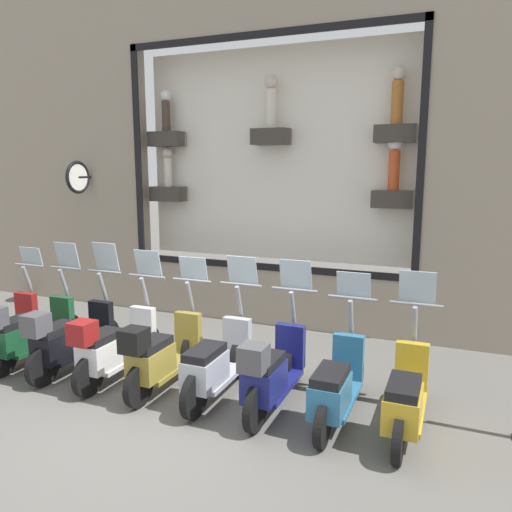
# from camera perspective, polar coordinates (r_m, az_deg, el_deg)

# --- Properties ---
(ground_plane) EXTENTS (120.00, 120.00, 0.00)m
(ground_plane) POSITION_cam_1_polar(r_m,az_deg,el_deg) (6.33, -10.89, -16.54)
(ground_plane) COLOR #66635E
(building_facade) EXTENTS (1.24, 36.00, 9.05)m
(building_facade) POSITION_cam_1_polar(r_m,az_deg,el_deg) (9.06, 1.46, 21.55)
(building_facade) COLOR gray
(building_facade) RESTS_ON ground_plane
(scooter_yellow_0) EXTENTS (1.79, 0.61, 1.63)m
(scooter_yellow_0) POSITION_cam_1_polar(r_m,az_deg,el_deg) (5.71, 16.72, -15.22)
(scooter_yellow_0) COLOR black
(scooter_yellow_0) RESTS_ON ground_plane
(scooter_teal_1) EXTENTS (1.79, 0.61, 1.56)m
(scooter_teal_1) POSITION_cam_1_polar(r_m,az_deg,el_deg) (5.81, 9.11, -14.48)
(scooter_teal_1) COLOR black
(scooter_teal_1) RESTS_ON ground_plane
(scooter_navy_2) EXTENTS (1.81, 0.60, 1.66)m
(scooter_navy_2) POSITION_cam_1_polar(r_m,az_deg,el_deg) (5.93, 1.77, -13.11)
(scooter_navy_2) COLOR black
(scooter_navy_2) RESTS_ON ground_plane
(scooter_silver_3) EXTENTS (1.81, 0.60, 1.65)m
(scooter_silver_3) POSITION_cam_1_polar(r_m,az_deg,el_deg) (6.27, -4.61, -12.19)
(scooter_silver_3) COLOR black
(scooter_silver_3) RESTS_ON ground_plane
(scooter_olive_4) EXTENTS (1.80, 0.60, 1.59)m
(scooter_olive_4) POSITION_cam_1_polar(r_m,az_deg,el_deg) (6.56, -10.83, -11.00)
(scooter_olive_4) COLOR black
(scooter_olive_4) RESTS_ON ground_plane
(scooter_white_5) EXTENTS (1.80, 0.60, 1.64)m
(scooter_white_5) POSITION_cam_1_polar(r_m,az_deg,el_deg) (6.98, -16.07, -9.92)
(scooter_white_5) COLOR black
(scooter_white_5) RESTS_ON ground_plane
(scooter_black_6) EXTENTS (1.80, 0.61, 1.71)m
(scooter_black_6) POSITION_cam_1_polar(r_m,az_deg,el_deg) (7.45, -20.65, -8.84)
(scooter_black_6) COLOR black
(scooter_black_6) RESTS_ON ground_plane
(scooter_green_7) EXTENTS (1.80, 0.61, 1.67)m
(scooter_green_7) POSITION_cam_1_polar(r_m,az_deg,el_deg) (7.96, -24.66, -7.93)
(scooter_green_7) COLOR black
(scooter_green_7) RESTS_ON ground_plane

